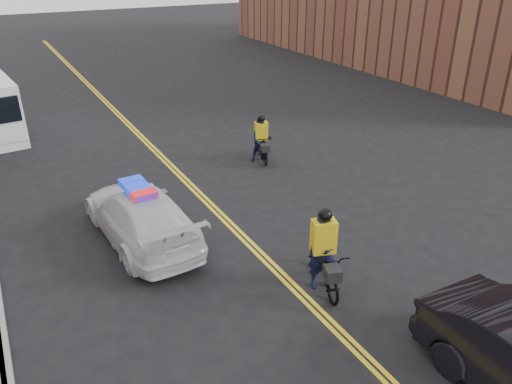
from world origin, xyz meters
name	(u,v)px	position (x,y,z in m)	size (l,w,h in m)	color
ground	(273,267)	(0.00, 0.00, 0.00)	(120.00, 120.00, 0.00)	black
center_line_left	(161,159)	(-0.08, 8.00, 0.01)	(0.10, 60.00, 0.01)	yellow
center_line_right	(165,158)	(0.08, 8.00, 0.01)	(0.10, 60.00, 0.01)	yellow
police_cruiser	(141,215)	(-2.37, 2.82, 0.71)	(2.28, 4.97, 1.57)	silver
cyclist_near	(322,260)	(0.58, -1.19, 0.69)	(1.31, 2.16, 2.00)	black
cyclist_far	(261,143)	(3.09, 6.07, 0.68)	(0.95, 1.77, 1.73)	black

